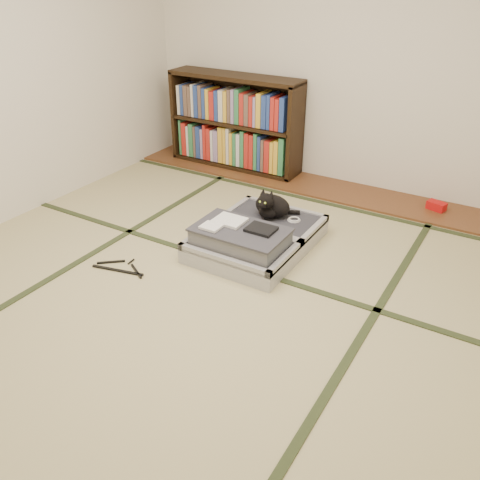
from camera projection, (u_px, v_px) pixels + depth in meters
The scene contains 10 objects.
floor at pixel (205, 295), 3.26m from camera, with size 4.50×4.50×0.00m, color #C5BC83.
wood_strip at pixel (326, 188), 4.75m from camera, with size 4.00×0.50×0.02m, color brown.
red_item at pixel (436, 206), 4.31m from camera, with size 0.15×0.09×0.07m, color red.
room_shell at pixel (196, 56), 2.55m from camera, with size 4.50×4.50×4.50m.
tatami_borders at pixel (244, 260), 3.63m from camera, with size 4.00×4.50×0.01m.
bookcase at pixel (235, 124), 5.06m from camera, with size 1.37×0.31×0.92m.
suitcase at pixel (254, 238), 3.71m from camera, with size 0.73×0.97×0.29m.
cat at pixel (271, 206), 3.88m from camera, with size 0.32×0.33×0.26m.
cable_coil at pixel (294, 220), 3.86m from camera, with size 0.10×0.10×0.02m.
hanger at pixel (121, 268), 3.52m from camera, with size 0.40×0.22×0.01m.
Camera 1 is at (1.57, -2.18, 1.88)m, focal length 38.00 mm.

